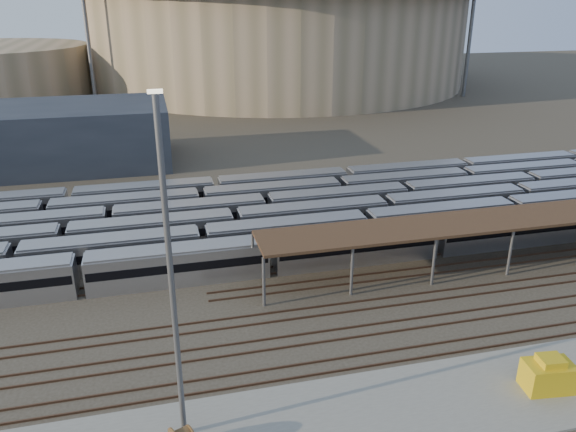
{
  "coord_description": "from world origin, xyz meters",
  "views": [
    {
      "loc": [
        -16.84,
        -43.54,
        27.2
      ],
      "look_at": [
        -3.05,
        12.0,
        4.42
      ],
      "focal_mm": 35.0,
      "sensor_mm": 36.0,
      "label": 1
    }
  ],
  "objects": [
    {
      "name": "empty_tracks",
      "position": [
        0.0,
        -5.0,
        0.09
      ],
      "size": [
        170.0,
        9.62,
        0.18
      ],
      "color": "#4C3323",
      "rests_on": "ground"
    },
    {
      "name": "apron",
      "position": [
        -5.0,
        -15.0,
        0.1
      ],
      "size": [
        50.0,
        9.0,
        0.2
      ],
      "primitive_type": "cube",
      "color": "gray",
      "rests_on": "ground"
    },
    {
      "name": "floodlight_3",
      "position": [
        -10.0,
        160.0,
        20.65
      ],
      "size": [
        4.0,
        1.0,
        38.4
      ],
      "color": "#5D5D62",
      "rests_on": "ground"
    },
    {
      "name": "ground",
      "position": [
        0.0,
        0.0,
        0.0
      ],
      "size": [
        420.0,
        420.0,
        0.0
      ],
      "primitive_type": "plane",
      "color": "#383026",
      "rests_on": "ground"
    },
    {
      "name": "floodlight_2",
      "position": [
        70.0,
        100.0,
        20.65
      ],
      "size": [
        4.0,
        1.0,
        38.4
      ],
      "color": "#5D5D62",
      "rests_on": "ground"
    },
    {
      "name": "stadium",
      "position": [
        25.0,
        140.0,
        16.47
      ],
      "size": [
        124.0,
        124.0,
        32.5
      ],
      "color": "gray",
      "rests_on": "ground"
    },
    {
      "name": "floodlight_0",
      "position": [
        -30.0,
        110.0,
        20.65
      ],
      "size": [
        4.0,
        1.0,
        38.4
      ],
      "color": "#5D5D62",
      "rests_on": "ground"
    },
    {
      "name": "subway_trains",
      "position": [
        0.98,
        18.5,
        1.8
      ],
      "size": [
        130.14,
        23.9,
        3.6
      ],
      "color": "#B3B4B8",
      "rests_on": "ground"
    },
    {
      "name": "service_building",
      "position": [
        -35.0,
        55.0,
        5.0
      ],
      "size": [
        42.0,
        20.0,
        10.0
      ],
      "primitive_type": "cube",
      "color": "#1E232D",
      "rests_on": "ground"
    },
    {
      "name": "inspection_shed",
      "position": [
        22.0,
        4.0,
        4.98
      ],
      "size": [
        60.3,
        6.0,
        5.3
      ],
      "color": "#5D5D62",
      "rests_on": "ground"
    },
    {
      "name": "yard_light_pole",
      "position": [
        -16.47,
        -13.65,
        11.49
      ],
      "size": [
        0.8,
        0.36,
        22.41
      ],
      "color": "#5D5D62",
      "rests_on": "apron"
    },
    {
      "name": "yellow_equipment",
      "position": [
        9.62,
        -15.49,
        1.28
      ],
      "size": [
        3.68,
        2.55,
        2.16
      ],
      "primitive_type": "cube",
      "rotation": [
        0.0,
        0.0,
        -0.12
      ],
      "color": "gold",
      "rests_on": "apron"
    }
  ]
}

